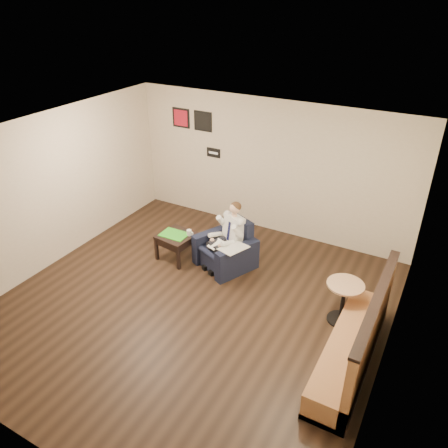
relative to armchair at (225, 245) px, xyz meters
The scene contains 19 objects.
ground 1.38m from the armchair, 86.16° to the right, with size 6.00×6.00×0.00m, color black.
wall_back 1.95m from the armchair, 87.05° to the left, with size 6.00×0.02×2.80m, color beige.
wall_front 4.41m from the armchair, 88.84° to the right, with size 6.00×0.02×2.80m, color beige.
wall_left 3.33m from the armchair, 155.90° to the right, with size 0.02×6.00×2.80m, color beige.
wall_right 3.49m from the armchair, 22.88° to the right, with size 0.02×6.00×2.80m, color beige.
ceiling 2.70m from the armchair, 86.16° to the right, with size 6.00×6.00×0.02m, color white.
seating_sign 2.33m from the armchair, 125.78° to the left, with size 0.32×0.02×0.20m, color black.
art_print_left 3.13m from the armchair, 140.11° to the left, with size 0.42×0.03×0.42m, color #AE1528.
art_print_right 2.81m from the armchair, 131.00° to the left, with size 0.42×0.03×0.42m, color black.
armchair is the anchor object (origin of this frame).
seated_man 0.20m from the armchair, 114.16° to the right, with size 0.57×0.86×1.20m, color silver, non-canonical shape.
lap_papers 0.23m from the armchair, 114.16° to the right, with size 0.20×0.29×0.01m, color white.
newspaper 0.41m from the armchair, 38.72° to the right, with size 0.38×0.48×0.01m, color silver.
side_table 0.98m from the armchair, 166.80° to the right, with size 0.62×0.62×0.51m, color black.
green_folder 1.01m from the armchair, 166.27° to the right, with size 0.51×0.36×0.01m, color green.
coffee_mug 0.74m from the armchair, behind, with size 0.09×0.09×0.11m, color white.
smartphone 0.86m from the armchair, behind, with size 0.16×0.08×0.01m, color black.
banquette 2.98m from the armchair, 25.75° to the right, with size 0.57×2.41×1.23m, color #946039.
cafe_table 2.39m from the armchair, 11.54° to the right, with size 0.57×0.57×0.71m, color #A17657.
Camera 1 is at (3.22, -4.73, 4.68)m, focal length 35.00 mm.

